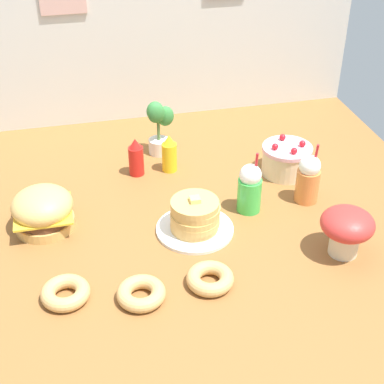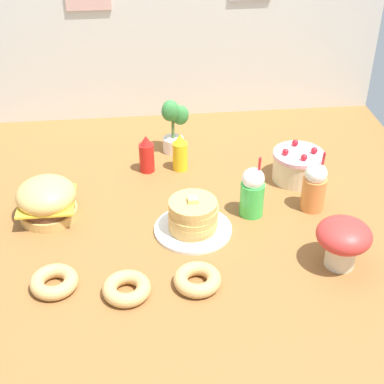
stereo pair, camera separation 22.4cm
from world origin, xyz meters
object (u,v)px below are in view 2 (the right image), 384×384
(burger, at_px, (47,200))
(ketchup_bottle, at_px, (147,155))
(cream_soda_cup, at_px, (252,192))
(donut_chocolate, at_px, (127,288))
(potted_plant, at_px, (174,124))
(layer_cake, at_px, (297,166))
(donut_vanilla, at_px, (197,279))
(donut_pink_glaze, at_px, (54,281))
(pancake_stack, at_px, (193,218))
(orange_float_cup, at_px, (314,187))
(mushroom_stool, at_px, (343,239))
(mustard_bottle, at_px, (180,153))

(burger, distance_m, ketchup_bottle, 0.52)
(ketchup_bottle, height_order, cream_soda_cup, cream_soda_cup)
(donut_chocolate, height_order, potted_plant, potted_plant)
(layer_cake, xyz_separation_m, ketchup_bottle, (-0.67, 0.15, 0.01))
(layer_cake, distance_m, donut_vanilla, 0.83)
(ketchup_bottle, relative_size, donut_vanilla, 1.08)
(layer_cake, xyz_separation_m, donut_pink_glaze, (-1.02, -0.60, -0.04))
(pancake_stack, bearing_deg, layer_cake, 33.34)
(burger, bearing_deg, layer_cake, 9.07)
(orange_float_cup, distance_m, donut_pink_glaze, 1.10)
(orange_float_cup, relative_size, donut_vanilla, 1.61)
(ketchup_bottle, bearing_deg, pancake_stack, -71.44)
(burger, bearing_deg, donut_chocolate, -57.59)
(cream_soda_cup, distance_m, potted_plant, 0.62)
(burger, relative_size, mushroom_stool, 1.21)
(orange_float_cup, height_order, mushroom_stool, orange_float_cup)
(layer_cake, height_order, ketchup_bottle, ketchup_bottle)
(orange_float_cup, bearing_deg, potted_plant, 134.41)
(mustard_bottle, distance_m, potted_plant, 0.18)
(layer_cake, relative_size, donut_chocolate, 1.34)
(burger, xyz_separation_m, potted_plant, (0.56, 0.49, 0.07))
(donut_chocolate, xyz_separation_m, potted_plant, (0.24, 0.98, 0.12))
(donut_chocolate, xyz_separation_m, mushroom_stool, (0.78, 0.07, 0.09))
(mustard_bottle, xyz_separation_m, donut_pink_glaze, (-0.51, -0.75, -0.06))
(potted_plant, bearing_deg, donut_pink_glaze, -118.37)
(donut_pink_glaze, height_order, donut_chocolate, same)
(mustard_bottle, xyz_separation_m, cream_soda_cup, (0.26, -0.39, 0.02))
(layer_cake, relative_size, potted_plant, 0.82)
(burger, bearing_deg, pancake_stack, -15.50)
(layer_cake, relative_size, mustard_bottle, 1.25)
(cream_soda_cup, xyz_separation_m, potted_plant, (-0.27, 0.56, 0.04))
(cream_soda_cup, xyz_separation_m, orange_float_cup, (0.26, 0.01, 0.00))
(burger, relative_size, potted_plant, 0.87)
(cream_soda_cup, distance_m, orange_float_cup, 0.26)
(burger, relative_size, cream_soda_cup, 0.88)
(layer_cake, bearing_deg, donut_vanilla, -129.17)
(layer_cake, distance_m, ketchup_bottle, 0.68)
(donut_vanilla, bearing_deg, layer_cake, 50.83)
(burger, xyz_separation_m, mushroom_stool, (1.09, -0.42, 0.04))
(potted_plant, bearing_deg, pancake_stack, -88.14)
(ketchup_bottle, relative_size, donut_pink_glaze, 1.08)
(orange_float_cup, bearing_deg, ketchup_bottle, 150.87)
(orange_float_cup, bearing_deg, donut_pink_glaze, -160.06)
(ketchup_bottle, distance_m, mustard_bottle, 0.15)
(burger, bearing_deg, mustard_bottle, 29.06)
(potted_plant, bearing_deg, ketchup_bottle, -129.48)
(ketchup_bottle, xyz_separation_m, donut_pink_glaze, (-0.36, -0.75, -0.06))
(burger, xyz_separation_m, orange_float_cup, (1.09, -0.06, 0.02))
(layer_cake, xyz_separation_m, cream_soda_cup, (-0.25, -0.24, 0.04))
(layer_cake, bearing_deg, cream_soda_cup, -136.48)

